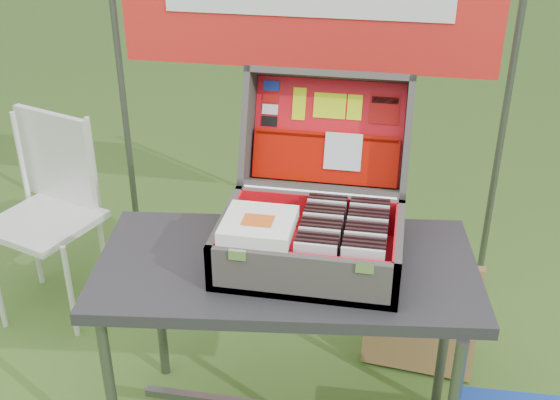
% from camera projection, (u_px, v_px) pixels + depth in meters
% --- Properties ---
extents(table, '(1.25, 0.74, 0.74)m').
position_uv_depth(table, '(286.00, 355.00, 2.36)').
color(table, '#2B2B2E').
rests_on(table, ground).
extents(table_top, '(1.25, 0.74, 0.04)m').
position_uv_depth(table_top, '(286.00, 268.00, 2.20)').
color(table_top, '#2B2B2E').
rests_on(table_top, ground).
extents(table_leg_fl, '(0.04, 0.04, 0.70)m').
position_uv_depth(table_leg_fl, '(110.00, 388.00, 2.25)').
color(table_leg_fl, '#59595B').
rests_on(table_leg_fl, ground).
extents(table_leg_bl, '(0.04, 0.04, 0.70)m').
position_uv_depth(table_leg_bl, '(159.00, 301.00, 2.66)').
color(table_leg_bl, '#59595B').
rests_on(table_leg_bl, ground).
extents(table_leg_br, '(0.04, 0.04, 0.70)m').
position_uv_depth(table_leg_br, '(445.00, 334.00, 2.49)').
color(table_leg_br, '#59595B').
rests_on(table_leg_br, ground).
extents(suitcase, '(0.56, 0.56, 0.49)m').
position_uv_depth(suitcase, '(314.00, 186.00, 2.12)').
color(suitcase, '#474541').
rests_on(suitcase, table).
extents(suitcase_base_bottom, '(0.56, 0.40, 0.02)m').
position_uv_depth(suitcase_base_bottom, '(310.00, 261.00, 2.17)').
color(suitcase_base_bottom, '#474541').
rests_on(suitcase_base_bottom, table_top).
extents(suitcase_base_wall_front, '(0.56, 0.02, 0.15)m').
position_uv_depth(suitcase_base_wall_front, '(301.00, 278.00, 1.98)').
color(suitcase_base_wall_front, '#474541').
rests_on(suitcase_base_wall_front, table_top).
extents(suitcase_base_wall_back, '(0.56, 0.02, 0.15)m').
position_uv_depth(suitcase_base_wall_back, '(318.00, 214.00, 2.31)').
color(suitcase_base_wall_back, '#474541').
rests_on(suitcase_base_wall_back, table_top).
extents(suitcase_base_wall_left, '(0.02, 0.40, 0.15)m').
position_uv_depth(suitcase_base_wall_left, '(226.00, 236.00, 2.19)').
color(suitcase_base_wall_left, '#474541').
rests_on(suitcase_base_wall_left, table_top).
extents(suitcase_base_wall_right, '(0.02, 0.40, 0.15)m').
position_uv_depth(suitcase_base_wall_right, '(398.00, 252.00, 2.10)').
color(suitcase_base_wall_right, '#474541').
rests_on(suitcase_base_wall_right, table_top).
extents(suitcase_liner_floor, '(0.51, 0.35, 0.01)m').
position_uv_depth(suitcase_liner_floor, '(310.00, 258.00, 2.17)').
color(suitcase_liner_floor, red).
rests_on(suitcase_liner_floor, suitcase_base_bottom).
extents(suitcase_latch_left, '(0.05, 0.01, 0.03)m').
position_uv_depth(suitcase_latch_left, '(238.00, 255.00, 1.97)').
color(suitcase_latch_left, silver).
rests_on(suitcase_latch_left, suitcase_base_wall_front).
extents(suitcase_latch_right, '(0.05, 0.01, 0.03)m').
position_uv_depth(suitcase_latch_right, '(365.00, 268.00, 1.91)').
color(suitcase_latch_right, silver).
rests_on(suitcase_latch_right, suitcase_base_wall_front).
extents(suitcase_hinge, '(0.50, 0.02, 0.02)m').
position_uv_depth(suitcase_hinge, '(319.00, 193.00, 2.28)').
color(suitcase_hinge, silver).
rests_on(suitcase_hinge, suitcase_base_wall_back).
extents(suitcase_lid_back, '(0.56, 0.17, 0.38)m').
position_uv_depth(suitcase_lid_back, '(328.00, 131.00, 2.39)').
color(suitcase_lid_back, '#474541').
rests_on(suitcase_lid_back, suitcase_base_wall_back).
extents(suitcase_lid_rim_far, '(0.56, 0.15, 0.08)m').
position_uv_depth(suitcase_lid_rim_far, '(331.00, 75.00, 2.31)').
color(suitcase_lid_rim_far, '#474541').
rests_on(suitcase_lid_rim_far, suitcase_lid_back).
extents(suitcase_lid_rim_near, '(0.56, 0.15, 0.08)m').
position_uv_depth(suitcase_lid_rim_near, '(322.00, 188.00, 2.35)').
color(suitcase_lid_rim_near, '#474541').
rests_on(suitcase_lid_rim_near, suitcase_lid_back).
extents(suitcase_lid_rim_left, '(0.02, 0.29, 0.42)m').
position_uv_depth(suitcase_lid_rim_left, '(248.00, 126.00, 2.37)').
color(suitcase_lid_rim_left, '#474541').
rests_on(suitcase_lid_rim_left, suitcase_lid_back).
extents(suitcase_lid_rim_right, '(0.02, 0.29, 0.42)m').
position_uv_depth(suitcase_lid_rim_right, '(408.00, 137.00, 2.29)').
color(suitcase_lid_rim_right, '#474541').
rests_on(suitcase_lid_rim_right, suitcase_lid_back).
extents(suitcase_lid_liner, '(0.51, 0.14, 0.33)m').
position_uv_depth(suitcase_lid_liner, '(328.00, 131.00, 2.38)').
color(suitcase_lid_liner, red).
rests_on(suitcase_lid_liner, suitcase_lid_back).
extents(suitcase_liner_wall_front, '(0.51, 0.01, 0.13)m').
position_uv_depth(suitcase_liner_wall_front, '(301.00, 272.00, 1.99)').
color(suitcase_liner_wall_front, red).
rests_on(suitcase_liner_wall_front, suitcase_base_bottom).
extents(suitcase_liner_wall_back, '(0.51, 0.01, 0.13)m').
position_uv_depth(suitcase_liner_wall_back, '(318.00, 214.00, 2.29)').
color(suitcase_liner_wall_back, red).
rests_on(suitcase_liner_wall_back, suitcase_base_bottom).
extents(suitcase_liner_wall_left, '(0.01, 0.35, 0.13)m').
position_uv_depth(suitcase_liner_wall_left, '(230.00, 233.00, 2.18)').
color(suitcase_liner_wall_left, red).
rests_on(suitcase_liner_wall_left, suitcase_base_bottom).
extents(suitcase_liner_wall_right, '(0.01, 0.35, 0.13)m').
position_uv_depth(suitcase_liner_wall_right, '(394.00, 249.00, 2.10)').
color(suitcase_liner_wall_right, red).
rests_on(suitcase_liner_wall_right, suitcase_base_bottom).
extents(suitcase_lid_pocket, '(0.49, 0.09, 0.16)m').
position_uv_depth(suitcase_lid_pocket, '(325.00, 159.00, 2.37)').
color(suitcase_lid_pocket, '#A30B00').
rests_on(suitcase_lid_pocket, suitcase_lid_liner).
extents(suitcase_pocket_edge, '(0.48, 0.03, 0.03)m').
position_uv_depth(suitcase_pocket_edge, '(327.00, 135.00, 2.36)').
color(suitcase_pocket_edge, '#A30B00').
rests_on(suitcase_pocket_edge, suitcase_lid_pocket).
extents(suitcase_pocket_cd, '(0.12, 0.06, 0.12)m').
position_uv_depth(suitcase_pocket_cd, '(343.00, 152.00, 2.34)').
color(suitcase_pocket_cd, silver).
rests_on(suitcase_pocket_cd, suitcase_lid_pocket).
extents(lid_sticker_cc_a, '(0.05, 0.02, 0.03)m').
position_uv_depth(lid_sticker_cc_a, '(272.00, 86.00, 2.39)').
color(lid_sticker_cc_a, '#1933B2').
rests_on(lid_sticker_cc_a, suitcase_lid_liner).
extents(lid_sticker_cc_b, '(0.05, 0.02, 0.03)m').
position_uv_depth(lid_sticker_cc_b, '(271.00, 98.00, 2.39)').
color(lid_sticker_cc_b, '#B20F0D').
rests_on(lid_sticker_cc_b, suitcase_lid_liner).
extents(lid_sticker_cc_c, '(0.05, 0.02, 0.03)m').
position_uv_depth(lid_sticker_cc_c, '(270.00, 109.00, 2.40)').
color(lid_sticker_cc_c, white).
rests_on(lid_sticker_cc_c, suitcase_lid_liner).
extents(lid_sticker_cc_d, '(0.05, 0.02, 0.03)m').
position_uv_depth(lid_sticker_cc_d, '(269.00, 121.00, 2.40)').
color(lid_sticker_cc_d, black).
rests_on(lid_sticker_cc_d, suitcase_lid_liner).
extents(lid_card_neon_tall, '(0.04, 0.04, 0.10)m').
position_uv_depth(lid_card_neon_tall, '(299.00, 104.00, 2.38)').
color(lid_card_neon_tall, '#C6E80F').
rests_on(lid_card_neon_tall, suitcase_lid_liner).
extents(lid_card_neon_main, '(0.11, 0.03, 0.08)m').
position_uv_depth(lid_card_neon_main, '(330.00, 106.00, 2.36)').
color(lid_card_neon_main, '#C6E80F').
rests_on(lid_card_neon_main, suitcase_lid_liner).
extents(lid_card_neon_small, '(0.05, 0.03, 0.08)m').
position_uv_depth(lid_card_neon_small, '(355.00, 107.00, 2.35)').
color(lid_card_neon_small, '#C6E80F').
rests_on(lid_card_neon_small, suitcase_lid_liner).
extents(lid_sticker_band, '(0.10, 0.04, 0.09)m').
position_uv_depth(lid_sticker_band, '(384.00, 109.00, 2.33)').
color(lid_sticker_band, '#B20F0D').
rests_on(lid_sticker_band, suitcase_lid_liner).
extents(lid_sticker_band_bar, '(0.09, 0.01, 0.02)m').
position_uv_depth(lid_sticker_band_bar, '(385.00, 100.00, 2.33)').
color(lid_sticker_band_bar, black).
rests_on(lid_sticker_band_bar, suitcase_lid_liner).
extents(cd_left_0, '(0.12, 0.01, 0.14)m').
position_uv_depth(cd_left_0, '(315.00, 266.00, 2.00)').
color(cd_left_0, silver).
rests_on(cd_left_0, suitcase_liner_floor).
extents(cd_left_1, '(0.12, 0.01, 0.14)m').
position_uv_depth(cd_left_1, '(316.00, 261.00, 2.01)').
color(cd_left_1, black).
rests_on(cd_left_1, suitcase_liner_floor).
extents(cd_left_2, '(0.12, 0.01, 0.14)m').
position_uv_depth(cd_left_2, '(317.00, 257.00, 2.03)').
color(cd_left_2, black).
rests_on(cd_left_2, suitcase_liner_floor).
extents(cd_left_3, '(0.12, 0.01, 0.14)m').
position_uv_depth(cd_left_3, '(318.00, 253.00, 2.05)').
color(cd_left_3, black).
rests_on(cd_left_3, suitcase_liner_floor).
extents(cd_left_4, '(0.12, 0.01, 0.14)m').
position_uv_depth(cd_left_4, '(319.00, 249.00, 2.07)').
color(cd_left_4, silver).
rests_on(cd_left_4, suitcase_liner_floor).
extents(cd_left_5, '(0.12, 0.01, 0.14)m').
position_uv_depth(cd_left_5, '(320.00, 246.00, 2.09)').
color(cd_left_5, black).
rests_on(cd_left_5, suitcase_liner_floor).
extents(cd_left_6, '(0.12, 0.01, 0.14)m').
position_uv_depth(cd_left_6, '(321.00, 242.00, 2.11)').
color(cd_left_6, black).
rests_on(cd_left_6, suitcase_liner_floor).
extents(cd_left_7, '(0.12, 0.01, 0.14)m').
position_uv_depth(cd_left_7, '(322.00, 238.00, 2.13)').
color(cd_left_7, black).
rests_on(cd_left_7, suitcase_liner_floor).
extents(cd_left_8, '(0.12, 0.01, 0.14)m').
position_uv_depth(cd_left_8, '(323.00, 235.00, 2.15)').
color(cd_left_8, silver).
rests_on(cd_left_8, suitcase_liner_floor).
extents(cd_left_9, '(0.12, 0.01, 0.14)m').
position_uv_depth(cd_left_9, '(324.00, 231.00, 2.17)').
color(cd_left_9, black).
rests_on(cd_left_9, suitcase_liner_floor).
extents(cd_left_10, '(0.12, 0.01, 0.14)m').
position_uv_depth(cd_left_10, '(324.00, 227.00, 2.19)').
color(cd_left_10, black).
rests_on(cd_left_10, suitcase_liner_floor).
extents(cd_left_11, '(0.12, 0.01, 0.14)m').
position_uv_depth(cd_left_11, '(325.00, 224.00, 2.20)').
color(cd_left_11, black).
rests_on(cd_left_11, suitcase_liner_floor).
extents(cd_left_12, '(0.12, 0.01, 0.14)m').
position_uv_depth(cd_left_12, '(326.00, 221.00, 2.22)').
color(cd_left_12, silver).
rests_on(cd_left_12, suitcase_liner_floor).
extents(cd_left_13, '(0.12, 0.01, 0.14)m').
position_uv_depth(cd_left_13, '(327.00, 217.00, 2.24)').
color(cd_left_13, black).
rests_on(cd_left_13, suitcase_liner_floor).
extents(cd_left_14, '(0.12, 0.01, 0.14)m').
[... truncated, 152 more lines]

